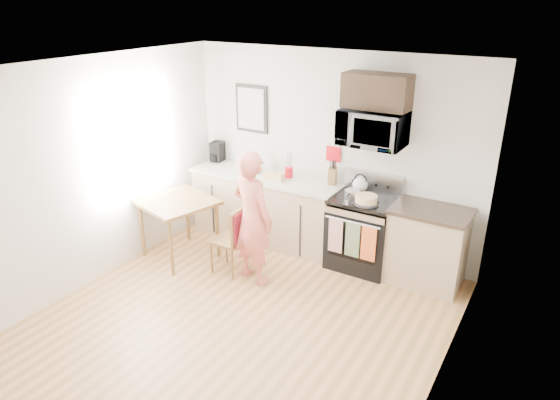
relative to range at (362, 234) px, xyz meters
The scene contains 27 objects.
floor 2.12m from the range, 107.69° to the right, with size 4.60×4.60×0.00m, color olive.
back_wall 1.12m from the range, 152.75° to the left, with size 4.00×0.04×2.60m, color silver.
left_wall 3.40m from the range, 143.09° to the right, with size 0.04×4.60×2.60m, color silver.
right_wall 2.55m from the range, 55.26° to the right, with size 0.04×4.60×2.60m, color silver.
ceiling 3.00m from the range, 107.69° to the right, with size 4.00×4.60×0.04m, color white.
window 3.06m from the range, 155.62° to the right, with size 0.06×1.40×1.50m.
cabinet_left 1.43m from the range, behind, with size 2.10×0.60×0.90m, color tan.
countertop_left 1.51m from the range, behind, with size 2.14×0.64×0.04m, color beige.
cabinet_right 0.80m from the range, ahead, with size 0.84×0.60×0.90m, color tan.
countertop_right 0.93m from the range, ahead, with size 0.88×0.64×0.04m, color black.
range is the anchor object (origin of this frame).
microwave 1.33m from the range, 90.06° to the left, with size 0.76×0.51×0.42m, color #B0AFB4.
upper_cabinet 1.75m from the range, 90.04° to the left, with size 0.76×0.35×0.40m, color black.
wall_art 2.27m from the range, behind, with size 0.50×0.04×0.65m.
wall_trivet 1.09m from the range, 151.92° to the left, with size 0.20×0.02×0.20m, color #B60F1A.
person 1.43m from the range, 135.22° to the right, with size 0.59×0.38×1.61m, color #E24B3E.
dining_table 2.35m from the range, 154.83° to the right, with size 0.90×0.90×0.79m.
chair 1.56m from the range, 141.41° to the right, with size 0.41×0.37×0.87m.
knife_block 0.83m from the range, 159.32° to the left, with size 0.10×0.13×0.21m, color brown.
utensil_crock 1.31m from the range, behind, with size 0.11×0.11×0.34m.
fruit_bowl 1.71m from the range, behind, with size 0.23×0.23×0.10m.
milk_carton 1.79m from the range, behind, with size 0.10×0.10×0.27m, color tan.
coffee_maker 2.47m from the range, behind, with size 0.19×0.25×0.29m.
bread_bag 1.37m from the range, behind, with size 0.26×0.12×0.10m, color tan.
cake 0.57m from the range, 64.18° to the right, with size 0.31×0.31×0.10m.
kettle 0.62m from the range, 131.23° to the left, with size 0.19×0.19×0.24m.
pot 0.56m from the range, 152.00° to the right, with size 0.18×0.31×0.09m.
Camera 1 is at (2.61, -3.34, 3.20)m, focal length 32.00 mm.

